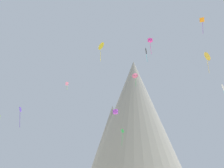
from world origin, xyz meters
TOP-DOWN VIEW (x-y plane):
  - rock_massif at (12.38, 98.36)m, footprint 59.71×59.71m
  - kite_orange_high at (22.15, 26.11)m, footprint 1.03×0.71m
  - kite_rainbow_high at (9.19, 52.76)m, footprint 2.11×1.43m
  - kite_white_mid at (26.98, 30.13)m, footprint 0.88×0.29m
  - kite_black_high at (12.81, 50.58)m, footprint 0.69×2.20m
  - kite_yellow_high at (-1.31, 42.26)m, footprint 2.19×2.42m
  - kite_pink_high at (-11.87, 51.86)m, footprint 0.95×0.28m
  - kite_green_mid at (4.57, 45.18)m, footprint 0.88×0.45m
  - kite_indigo_mid at (-18.19, 27.93)m, footprint 0.49×0.85m
  - kite_magenta_high at (11.98, 38.47)m, footprint 1.30×1.34m
  - kite_violet_mid at (3.23, 57.47)m, footprint 1.79×1.75m
  - kite_gold_high at (26.96, 37.65)m, footprint 2.39×1.80m

SIDE VIEW (x-z plane):
  - kite_green_mid at x=4.57m, z-range 12.48..16.96m
  - kite_indigo_mid at x=-18.19m, z-range 14.32..18.72m
  - kite_white_mid at x=26.98m, z-range 20.52..24.81m
  - kite_violet_mid at x=3.23m, z-range 22.77..24.23m
  - rock_massif at x=12.38m, z-range -1.64..56.19m
  - kite_pink_high at x=-11.87m, z-range 29.46..32.02m
  - kite_rainbow_high at x=9.19m, z-range 31.88..36.43m
  - kite_gold_high at x=26.96m, z-range 31.29..37.17m
  - kite_orange_high at x=22.15m, z-range 35.85..40.10m
  - kite_yellow_high at x=-1.31m, z-range 36.10..41.99m
  - kite_magenta_high at x=11.98m, z-range 36.84..41.61m
  - kite_black_high at x=12.81m, z-range 39.22..44.02m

